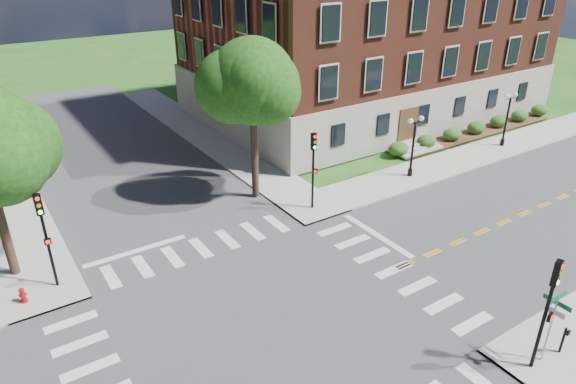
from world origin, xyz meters
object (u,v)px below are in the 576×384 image
twin_lamp_east (507,116)px  push_button_post (564,339)px  fire_hydrant (23,295)px  twin_lamp_west (413,143)px  street_sign_pole (554,315)px  traffic_signal_se (549,302)px  traffic_signal_nw (44,229)px  traffic_signal_ne (313,161)px

twin_lamp_east → push_button_post: twin_lamp_east is taller
twin_lamp_east → push_button_post: bearing=-138.7°
push_button_post → fire_hydrant: size_ratio=1.60×
twin_lamp_west → street_sign_pole: size_ratio=1.36×
push_button_post → twin_lamp_east: bearing=41.3°
traffic_signal_se → twin_lamp_east: (19.54, 15.56, -0.66)m
traffic_signal_se → twin_lamp_west: traffic_signal_se is taller
traffic_signal_se → street_sign_pole: size_ratio=1.55×
traffic_signal_nw → traffic_signal_ne: bearing=-1.0°
twin_lamp_west → street_sign_pole: 17.55m
traffic_signal_ne → push_button_post: bearing=-86.3°
traffic_signal_nw → push_button_post: traffic_signal_nw is taller
twin_lamp_east → push_button_post: 23.91m
traffic_signal_se → traffic_signal_nw: same height
twin_lamp_west → twin_lamp_east: 10.44m
twin_lamp_east → fire_hydrant: 35.22m
push_button_post → fire_hydrant: bearing=138.7°
twin_lamp_west → twin_lamp_east: bearing=1.0°
traffic_signal_ne → traffic_signal_nw: same height
traffic_signal_ne → fire_hydrant: 16.46m
street_sign_pole → push_button_post: street_sign_pole is taller
traffic_signal_ne → twin_lamp_east: traffic_signal_ne is taller
twin_lamp_west → street_sign_pole: bearing=-118.8°
street_sign_pole → twin_lamp_east: bearing=39.5°
traffic_signal_se → traffic_signal_nw: 20.93m
traffic_signal_nw → street_sign_pole: 21.38m
street_sign_pole → traffic_signal_se: bearing=-179.3°
traffic_signal_ne → twin_lamp_east: size_ratio=1.13×
traffic_signal_ne → street_sign_pole: (0.03, -15.22, -0.88)m
traffic_signal_ne → twin_lamp_west: traffic_signal_ne is taller
twin_lamp_east → fire_hydrant: (-35.15, -0.58, -2.06)m
traffic_signal_nw → twin_lamp_east: (33.63, 0.09, -0.66)m
traffic_signal_se → push_button_post: size_ratio=4.00×
traffic_signal_ne → push_button_post: size_ratio=4.00×
traffic_signal_se → push_button_post: bearing=-6.1°
traffic_signal_se → push_button_post: (1.62, -0.17, -2.39)m
street_sign_pole → fire_hydrant: 22.18m
traffic_signal_ne → push_button_post: (1.00, -15.40, -2.39)m
twin_lamp_west → street_sign_pole: (-8.45, -15.38, -0.21)m
twin_lamp_east → fire_hydrant: twin_lamp_east is taller
street_sign_pole → fire_hydrant: size_ratio=4.13×
fire_hydrant → twin_lamp_east: bearing=1.0°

